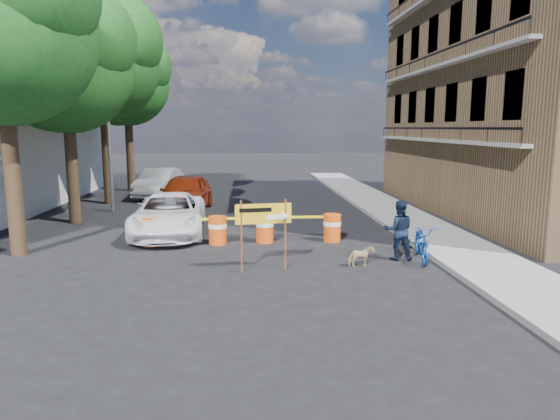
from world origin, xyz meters
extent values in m
plane|color=black|center=(0.00, 0.00, 0.00)|extent=(120.00, 120.00, 0.00)
cube|color=gray|center=(6.20, 6.00, 0.07)|extent=(2.40, 40.00, 0.15)
cube|color=olive|center=(12.00, 8.00, 6.00)|extent=(8.00, 16.00, 12.00)
cylinder|color=#332316|center=(-6.80, 2.00, 2.52)|extent=(0.44, 0.44, 5.04)
sphere|color=#184814|center=(-6.80, 2.00, 6.30)|extent=(5.20, 5.20, 5.20)
cylinder|color=#332316|center=(-6.80, 7.00, 2.38)|extent=(0.44, 0.44, 4.76)
sphere|color=#184814|center=(-6.80, 7.00, 5.95)|extent=(5.00, 5.00, 5.00)
sphere|color=#184814|center=(-5.92, 6.50, 6.80)|extent=(3.75, 3.75, 3.75)
sphere|color=#184814|center=(-7.55, 7.62, 5.27)|extent=(3.50, 3.50, 3.50)
cylinder|color=#332316|center=(-6.80, 12.00, 2.66)|extent=(0.44, 0.44, 5.32)
sphere|color=#184814|center=(-6.80, 12.00, 6.65)|extent=(5.40, 5.40, 5.40)
sphere|color=#184814|center=(-5.85, 11.46, 7.60)|extent=(4.05, 4.05, 4.05)
sphere|color=#184814|center=(-7.61, 12.68, 5.89)|extent=(3.78, 3.78, 3.78)
cylinder|color=#332316|center=(-6.80, 17.00, 2.46)|extent=(0.44, 0.44, 4.93)
sphere|color=#184814|center=(-6.80, 17.00, 6.16)|extent=(4.80, 4.80, 4.80)
sphere|color=#184814|center=(-5.96, 16.52, 7.04)|extent=(3.60, 3.60, 3.60)
sphere|color=#184814|center=(-7.52, 17.60, 5.46)|extent=(3.36, 3.36, 3.36)
cylinder|color=gray|center=(-6.00, 9.50, 4.00)|extent=(0.16, 0.16, 8.00)
cylinder|color=gray|center=(-5.50, 9.50, 7.90)|extent=(1.00, 0.12, 0.12)
cube|color=silver|center=(-5.00, 9.50, 7.85)|extent=(0.35, 0.18, 0.12)
cylinder|color=red|center=(-3.18, 2.91, 0.45)|extent=(0.56, 0.56, 0.90)
cylinder|color=white|center=(-3.18, 2.91, 0.60)|extent=(0.58, 0.58, 0.14)
cylinder|color=red|center=(-1.08, 2.95, 0.45)|extent=(0.56, 0.56, 0.90)
cylinder|color=white|center=(-1.08, 2.95, 0.60)|extent=(0.58, 0.58, 0.14)
cylinder|color=red|center=(0.43, 3.09, 0.45)|extent=(0.56, 0.56, 0.90)
cylinder|color=white|center=(0.43, 3.09, 0.60)|extent=(0.58, 0.58, 0.14)
cylinder|color=red|center=(2.63, 3.07, 0.45)|extent=(0.56, 0.56, 0.90)
cylinder|color=white|center=(2.63, 3.07, 0.60)|extent=(0.58, 0.58, 0.14)
cylinder|color=#592D19|center=(-0.30, -0.26, 0.94)|extent=(0.05, 0.05, 1.87)
cylinder|color=#592D19|center=(0.83, -0.10, 0.94)|extent=(0.05, 0.05, 1.87)
cube|color=gold|center=(0.26, -0.18, 1.51)|extent=(1.45, 0.23, 0.52)
cube|color=white|center=(0.55, -0.16, 1.42)|extent=(0.41, 0.07, 0.12)
cone|color=white|center=(0.83, -0.12, 1.42)|extent=(0.26, 0.30, 0.27)
cube|color=black|center=(0.06, -0.23, 1.61)|extent=(0.83, 0.12, 0.10)
imported|color=black|center=(4.08, 0.69, 0.84)|extent=(0.91, 0.76, 1.69)
imported|color=#154AAE|center=(4.73, 0.59, 0.99)|extent=(0.88, 1.15, 1.98)
imported|color=tan|center=(2.86, 0.02, 0.28)|extent=(0.73, 0.45, 0.57)
imported|color=white|center=(-2.81, 4.51, 0.71)|extent=(2.59, 5.20, 1.42)
imported|color=maroon|center=(-2.80, 9.34, 0.83)|extent=(2.26, 4.97, 1.65)
imported|color=#B9BDC1|center=(-4.72, 14.22, 0.77)|extent=(2.17, 4.84, 1.54)
camera|label=1|loc=(-0.24, -12.68, 3.68)|focal=32.00mm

